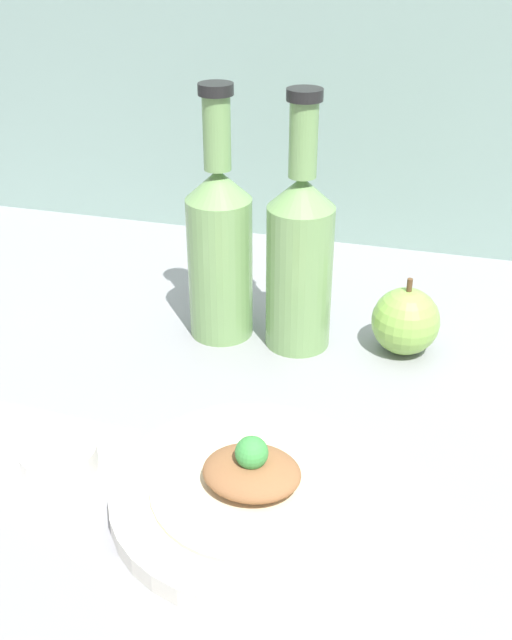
{
  "coord_description": "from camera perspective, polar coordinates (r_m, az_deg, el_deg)",
  "views": [
    {
      "loc": [
        12.81,
        -55.23,
        46.66
      ],
      "look_at": [
        -4.31,
        6.7,
        10.49
      ],
      "focal_mm": 42.0,
      "sensor_mm": 36.0,
      "label": 1
    }
  ],
  "objects": [
    {
      "name": "ground_plane",
      "position": [
        0.75,
        1.85,
        -11.29
      ],
      "size": [
        180.0,
        110.0,
        4.0
      ],
      "primitive_type": "cube",
      "color": "gray"
    },
    {
      "name": "apple",
      "position": [
        0.89,
        11.32,
        -0.08
      ],
      "size": [
        7.92,
        7.92,
        9.44
      ],
      "color": "#84B74C",
      "rests_on": "ground_plane"
    },
    {
      "name": "plated_food",
      "position": [
        0.66,
        -0.33,
        -11.81
      ],
      "size": [
        17.78,
        17.78,
        5.29
      ],
      "color": "beige",
      "rests_on": "plate"
    },
    {
      "name": "dipping_bowl",
      "position": [
        0.73,
        -14.76,
        -10.27
      ],
      "size": [
        7.11,
        7.11,
        2.96
      ],
      "color": "silver",
      "rests_on": "ground_plane"
    },
    {
      "name": "cider_bottle_left",
      "position": [
        0.88,
        -2.78,
        5.62
      ],
      "size": [
        7.66,
        7.66,
        29.99
      ],
      "color": "#729E5B",
      "rests_on": "ground_plane"
    },
    {
      "name": "cider_bottle_right",
      "position": [
        0.85,
        3.35,
        4.93
      ],
      "size": [
        7.66,
        7.66,
        29.99
      ],
      "color": "#729E5B",
      "rests_on": "ground_plane"
    },
    {
      "name": "plate",
      "position": [
        0.67,
        -0.32,
        -13.05
      ],
      "size": [
        24.83,
        24.83,
        2.29
      ],
      "color": "silver",
      "rests_on": "ground_plane"
    },
    {
      "name": "napkin",
      "position": [
        0.77,
        -17.03,
        -9.37
      ],
      "size": [
        17.08,
        12.49,
        0.8
      ],
      "color": "white",
      "rests_on": "ground_plane"
    }
  ]
}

